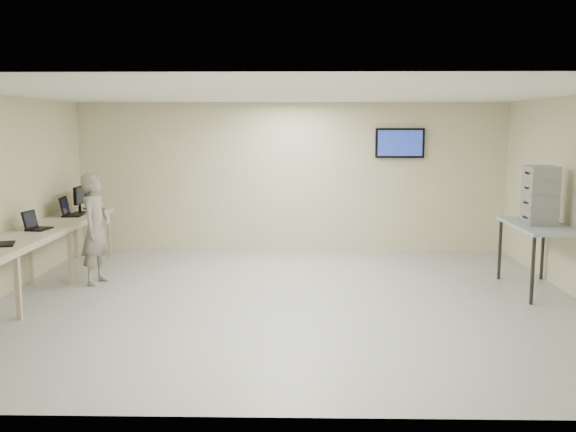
{
  "coord_description": "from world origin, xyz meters",
  "views": [
    {
      "loc": [
        0.18,
        -8.5,
        2.41
      ],
      "look_at": [
        0.0,
        0.2,
        1.15
      ],
      "focal_mm": 40.0,
      "sensor_mm": 36.0,
      "label": 1
    }
  ],
  "objects": [
    {
      "name": "room",
      "position": [
        0.03,
        0.06,
        1.41
      ],
      "size": [
        8.01,
        7.01,
        2.81
      ],
      "color": "beige",
      "rests_on": "ground"
    },
    {
      "name": "workbench",
      "position": [
        -3.59,
        0.0,
        0.83
      ],
      "size": [
        0.76,
        6.0,
        0.9
      ],
      "color": "tan",
      "rests_on": "ground"
    },
    {
      "name": "laptop_2",
      "position": [
        -3.63,
        0.48,
        0.97
      ],
      "size": [
        0.34,
        0.39,
        0.28
      ],
      "rotation": [
        0.0,
        0.0,
        -0.15
      ],
      "color": "black",
      "rests_on": "workbench"
    },
    {
      "name": "laptop_3",
      "position": [
        -3.63,
        1.88,
        0.98
      ],
      "size": [
        0.35,
        0.42,
        0.31
      ],
      "rotation": [
        0.0,
        0.0,
        0.06
      ],
      "color": "black",
      "rests_on": "workbench"
    },
    {
      "name": "monitor_near",
      "position": [
        -3.6,
        2.27,
        1.17
      ],
      "size": [
        0.2,
        0.45,
        0.45
      ],
      "color": "black",
      "rests_on": "workbench"
    },
    {
      "name": "monitor_far",
      "position": [
        -3.6,
        2.75,
        1.16
      ],
      "size": [
        0.2,
        0.44,
        0.44
      ],
      "color": "black",
      "rests_on": "workbench"
    },
    {
      "name": "soldier",
      "position": [
        -2.9,
        0.94,
        0.84
      ],
      "size": [
        0.49,
        0.66,
        1.68
      ],
      "primitive_type": "imported",
      "rotation": [
        0.0,
        0.0,
        1.42
      ],
      "color": "slate",
      "rests_on": "ground"
    },
    {
      "name": "side_table",
      "position": [
        3.6,
        0.63,
        0.9
      ],
      "size": [
        0.76,
        1.63,
        0.98
      ],
      "color": "#8B99A0",
      "rests_on": "ground"
    },
    {
      "name": "storage_bins",
      "position": [
        3.58,
        0.63,
        1.4
      ],
      "size": [
        0.4,
        0.44,
        0.84
      ],
      "color": "gray",
      "rests_on": "side_table"
    }
  ]
}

